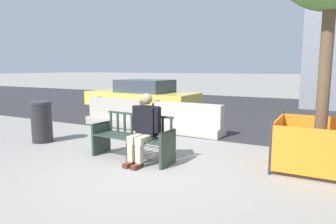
{
  "coord_description": "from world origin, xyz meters",
  "views": [
    {
      "loc": [
        2.66,
        -4.27,
        1.78
      ],
      "look_at": [
        -0.66,
        1.94,
        0.75
      ],
      "focal_mm": 32.0,
      "sensor_mm": 36.0,
      "label": 1
    }
  ],
  "objects_px": {
    "jersey_barrier_centre": "(188,121)",
    "jersey_barrier_left": "(116,114)",
    "trash_bin": "(42,122)",
    "car_taxi_near": "(142,96)",
    "construction_fence": "(319,144)",
    "street_bench": "(133,139)",
    "seated_person": "(144,127)"
  },
  "relations": [
    {
      "from": "street_bench",
      "to": "trash_bin",
      "type": "relative_size",
      "value": 1.73
    },
    {
      "from": "jersey_barrier_centre",
      "to": "car_taxi_near",
      "type": "bearing_deg",
      "value": 139.1
    },
    {
      "from": "jersey_barrier_left",
      "to": "car_taxi_near",
      "type": "distance_m",
      "value": 3.0
    },
    {
      "from": "street_bench",
      "to": "seated_person",
      "type": "bearing_deg",
      "value": -13.05
    },
    {
      "from": "street_bench",
      "to": "trash_bin",
      "type": "distance_m",
      "value": 2.76
    },
    {
      "from": "street_bench",
      "to": "jersey_barrier_centre",
      "type": "distance_m",
      "value": 2.65
    },
    {
      "from": "construction_fence",
      "to": "jersey_barrier_left",
      "type": "bearing_deg",
      "value": 163.99
    },
    {
      "from": "jersey_barrier_centre",
      "to": "trash_bin",
      "type": "height_order",
      "value": "trash_bin"
    },
    {
      "from": "jersey_barrier_centre",
      "to": "car_taxi_near",
      "type": "height_order",
      "value": "car_taxi_near"
    },
    {
      "from": "jersey_barrier_centre",
      "to": "trash_bin",
      "type": "xyz_separation_m",
      "value": [
        -2.73,
        -2.54,
        0.16
      ]
    },
    {
      "from": "trash_bin",
      "to": "seated_person",
      "type": "bearing_deg",
      "value": -3.56
    },
    {
      "from": "street_bench",
      "to": "jersey_barrier_left",
      "type": "distance_m",
      "value": 3.69
    },
    {
      "from": "construction_fence",
      "to": "car_taxi_near",
      "type": "relative_size",
      "value": 0.31
    },
    {
      "from": "seated_person",
      "to": "jersey_barrier_centre",
      "type": "bearing_deg",
      "value": 97.08
    },
    {
      "from": "seated_person",
      "to": "jersey_barrier_left",
      "type": "bearing_deg",
      "value": 135.4
    },
    {
      "from": "car_taxi_near",
      "to": "jersey_barrier_left",
      "type": "bearing_deg",
      "value": -72.92
    },
    {
      "from": "car_taxi_near",
      "to": "trash_bin",
      "type": "distance_m",
      "value": 5.49
    },
    {
      "from": "street_bench",
      "to": "jersey_barrier_centre",
      "type": "height_order",
      "value": "street_bench"
    },
    {
      "from": "car_taxi_near",
      "to": "trash_bin",
      "type": "xyz_separation_m",
      "value": [
        0.63,
        -5.45,
        -0.16
      ]
    },
    {
      "from": "jersey_barrier_left",
      "to": "jersey_barrier_centre",
      "type": "bearing_deg",
      "value": -1.44
    },
    {
      "from": "jersey_barrier_left",
      "to": "construction_fence",
      "type": "distance_m",
      "value": 5.99
    },
    {
      "from": "jersey_barrier_centre",
      "to": "construction_fence",
      "type": "xyz_separation_m",
      "value": [
        3.27,
        -1.59,
        0.12
      ]
    },
    {
      "from": "jersey_barrier_centre",
      "to": "construction_fence",
      "type": "bearing_deg",
      "value": -25.92
    },
    {
      "from": "seated_person",
      "to": "construction_fence",
      "type": "height_order",
      "value": "seated_person"
    },
    {
      "from": "seated_person",
      "to": "jersey_barrier_left",
      "type": "distance_m",
      "value": 3.99
    },
    {
      "from": "jersey_barrier_centre",
      "to": "jersey_barrier_left",
      "type": "xyz_separation_m",
      "value": [
        -2.49,
        0.06,
        0.0
      ]
    },
    {
      "from": "car_taxi_near",
      "to": "trash_bin",
      "type": "height_order",
      "value": "car_taxi_near"
    },
    {
      "from": "construction_fence",
      "to": "trash_bin",
      "type": "height_order",
      "value": "trash_bin"
    },
    {
      "from": "jersey_barrier_left",
      "to": "trash_bin",
      "type": "distance_m",
      "value": 2.61
    },
    {
      "from": "street_bench",
      "to": "trash_bin",
      "type": "xyz_separation_m",
      "value": [
        -2.75,
        0.12,
        0.1
      ]
    },
    {
      "from": "seated_person",
      "to": "jersey_barrier_centre",
      "type": "xyz_separation_m",
      "value": [
        -0.34,
        2.73,
        -0.35
      ]
    },
    {
      "from": "jersey_barrier_centre",
      "to": "trash_bin",
      "type": "distance_m",
      "value": 3.73
    }
  ]
}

